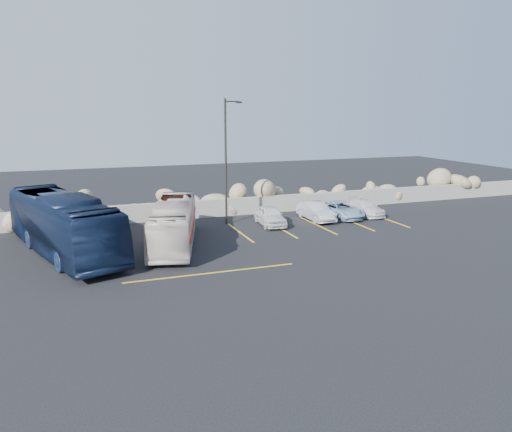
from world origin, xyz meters
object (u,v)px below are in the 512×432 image
object	(u,v)px
vintage_bus	(174,224)
car_c	(365,208)
car_b	(316,211)
car_a	(270,216)
lamppost	(227,158)
car_d	(341,210)
tour_coach	(63,224)

from	to	relation	value
vintage_bus	car_c	bearing A→B (deg)	28.38
car_b	car_c	size ratio (longest dim) A/B	1.01
vintage_bus	car_b	world-z (taller)	vintage_bus
vintage_bus	car_a	distance (m)	7.33
car_a	car_b	size ratio (longest dim) A/B	0.97
lamppost	car_d	distance (m)	8.77
tour_coach	car_c	size ratio (longest dim) A/B	3.05
car_c	tour_coach	bearing A→B (deg)	-170.45
car_b	car_c	world-z (taller)	car_b
vintage_bus	lamppost	bearing A→B (deg)	58.38
car_b	tour_coach	bearing A→B (deg)	-170.76
car_b	car_c	distance (m)	4.03
car_c	car_d	xyz separation A→B (m)	(-2.06, -0.19, 0.02)
car_b	car_d	size ratio (longest dim) A/B	0.93
lamppost	car_b	xyz separation A→B (m)	(5.92, -0.97, -3.69)
car_a	car_c	distance (m)	7.46
car_c	vintage_bus	bearing A→B (deg)	-165.75
car_b	vintage_bus	bearing A→B (deg)	-163.75
tour_coach	car_d	xyz separation A→B (m)	(17.76, 2.80, -1.00)
car_a	car_b	xyz separation A→B (m)	(3.42, 0.27, -0.00)
vintage_bus	car_c	world-z (taller)	vintage_bus
car_a	vintage_bus	bearing A→B (deg)	-153.00
car_a	car_b	distance (m)	3.43
lamppost	car_d	world-z (taller)	lamppost
car_d	lamppost	bearing A→B (deg)	168.72
vintage_bus	car_d	distance (m)	12.56
car_b	car_d	distance (m)	1.97
vintage_bus	tour_coach	bearing A→B (deg)	-168.57
car_b	car_d	world-z (taller)	car_b
car_a	car_b	world-z (taller)	car_a
vintage_bus	car_d	world-z (taller)	vintage_bus
lamppost	car_c	distance (m)	10.65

